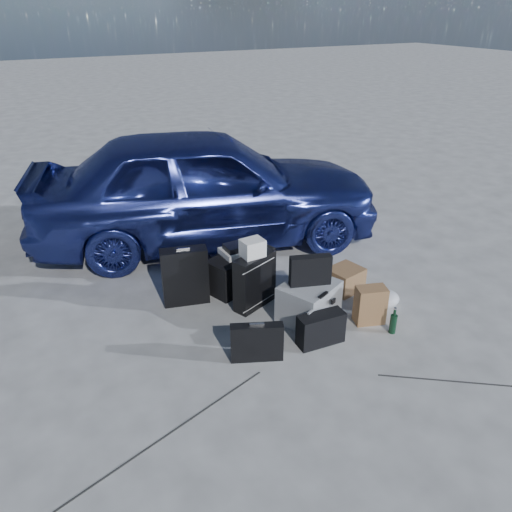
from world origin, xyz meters
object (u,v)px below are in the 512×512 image
at_px(suitcase_left, 185,276).
at_px(suitcase_right, 255,281).
at_px(pelican_case, 309,302).
at_px(green_bottle, 393,321).
at_px(cardboard_box, 345,279).
at_px(briefcase, 257,342).
at_px(duffel_bag, 241,270).
at_px(car, 206,186).

xyz_separation_m(suitcase_left, suitcase_right, (0.63, -0.40, -0.02)).
height_order(pelican_case, green_bottle, pelican_case).
distance_m(pelican_case, suitcase_left, 1.34).
bearing_deg(pelican_case, cardboard_box, 0.10).
bearing_deg(green_bottle, suitcase_left, 137.27).
distance_m(briefcase, green_bottle, 1.40).
distance_m(pelican_case, duffel_bag, 0.99).
distance_m(car, briefcase, 2.75).
relative_size(briefcase, duffel_bag, 0.60).
bearing_deg(car, cardboard_box, -141.93).
bearing_deg(pelican_case, suitcase_left, 114.93).
xyz_separation_m(car, briefcase, (-0.62, -2.61, -0.58)).
bearing_deg(duffel_bag, briefcase, -128.83).
xyz_separation_m(pelican_case, cardboard_box, (0.68, 0.30, -0.07)).
bearing_deg(green_bottle, car, 104.83).
bearing_deg(suitcase_left, cardboard_box, -5.60).
height_order(pelican_case, duffel_bag, pelican_case).
distance_m(car, cardboard_box, 2.24).
distance_m(cardboard_box, green_bottle, 0.89).
relative_size(suitcase_right, duffel_bag, 0.74).
bearing_deg(suitcase_right, suitcase_left, 125.69).
height_order(suitcase_left, cardboard_box, suitcase_left).
bearing_deg(briefcase, suitcase_right, 86.54).
bearing_deg(car, briefcase, -178.16).
distance_m(car, green_bottle, 3.03).
bearing_deg(briefcase, cardboard_box, 46.36).
height_order(suitcase_right, duffel_bag, suitcase_right).
distance_m(pelican_case, cardboard_box, 0.75).
xyz_separation_m(suitcase_left, cardboard_box, (1.68, -0.59, -0.18)).
bearing_deg(duffel_bag, pelican_case, -90.36).
relative_size(car, duffel_bag, 5.62).
distance_m(duffel_bag, cardboard_box, 1.18).
xyz_separation_m(suitcase_right, duffel_bag, (0.05, 0.45, -0.10)).
bearing_deg(briefcase, pelican_case, 46.36).
bearing_deg(car, duffel_bag, -171.63).
height_order(car, briefcase, car).
xyz_separation_m(car, green_bottle, (0.76, -2.87, -0.63)).
bearing_deg(green_bottle, cardboard_box, 84.95).
distance_m(briefcase, duffel_bag, 1.35).
relative_size(pelican_case, green_bottle, 2.05).
relative_size(car, suitcase_right, 7.56).
relative_size(pelican_case, cardboard_box, 1.55).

